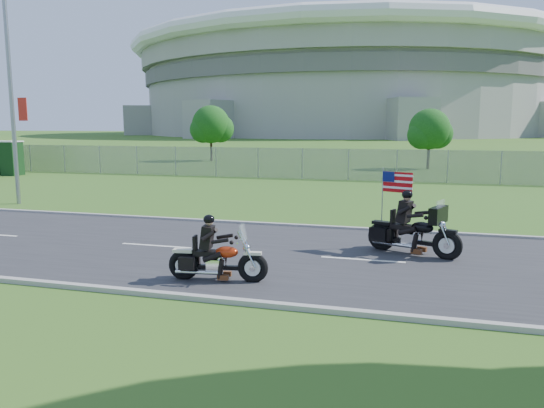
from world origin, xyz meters
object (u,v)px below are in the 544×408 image
(motorcycle_lead, at_px, (216,261))
(motorcycle_follow, at_px, (413,233))
(porta_toilet_a, at_px, (12,159))
(streetlight, at_px, (14,76))

(motorcycle_lead, bearing_deg, motorcycle_follow, 33.18)
(porta_toilet_a, height_order, motorcycle_lead, porta_toilet_a)
(streetlight, distance_m, porta_toilet_a, 15.39)
(streetlight, bearing_deg, motorcycle_lead, -34.67)
(streetlight, relative_size, motorcycle_follow, 3.88)
(streetlight, xyz_separation_m, porta_toilet_a, (-10.02, 10.78, -4.49))
(motorcycle_follow, bearing_deg, streetlight, -176.24)
(motorcycle_lead, bearing_deg, porta_toilet_a, 131.43)
(porta_toilet_a, relative_size, motorcycle_follow, 0.89)
(porta_toilet_a, bearing_deg, motorcycle_follow, -30.41)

